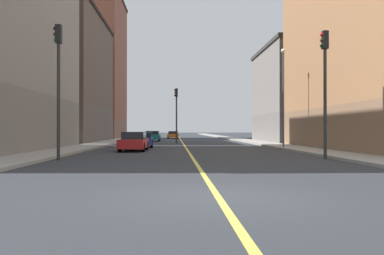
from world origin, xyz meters
TOP-DOWN VIEW (x-y plane):
  - ground_plane at (0.00, 0.00)m, footprint 400.00×400.00m
  - sidewalk_left at (8.28, 49.00)m, footprint 2.58×168.00m
  - sidewalk_right at (-8.28, 49.00)m, footprint 2.58×168.00m
  - lane_center_stripe at (0.00, 49.00)m, footprint 0.16×154.00m
  - building_left_mid at (14.85, 39.31)m, footprint 10.86×15.06m
  - building_right_midblock at (-14.85, 40.33)m, footprint 10.86×19.41m
  - building_right_distant at (-14.85, 59.41)m, footprint 10.86×16.23m
  - traffic_light_left_near at (6.58, 11.26)m, footprint 0.40×0.32m
  - traffic_light_right_near at (-6.61, 11.26)m, footprint 0.40×0.32m
  - traffic_light_median_far at (-0.72, 35.48)m, footprint 0.40×0.32m
  - street_lamp_left_near at (7.59, 23.01)m, footprint 0.36×0.36m
  - car_red at (-3.76, 19.87)m, footprint 1.84×4.50m
  - car_orange at (-1.15, 59.92)m, footprint 1.91×4.39m
  - car_teal at (-3.74, 44.49)m, footprint 1.98×4.53m
  - car_blue at (-3.69, 26.00)m, footprint 2.03×4.18m

SIDE VIEW (x-z plane):
  - ground_plane at x=0.00m, z-range 0.00..0.00m
  - lane_center_stripe at x=0.00m, z-range 0.00..0.01m
  - sidewalk_left at x=8.28m, z-range 0.00..0.15m
  - sidewalk_right at x=-8.28m, z-range 0.00..0.15m
  - car_orange at x=-1.15m, z-range 0.00..1.23m
  - car_blue at x=-3.69m, z-range -0.02..1.25m
  - car_teal at x=-3.74m, z-range -0.01..1.31m
  - car_red at x=-3.76m, z-range -0.01..1.32m
  - traffic_light_median_far at x=-0.72m, z-range 0.88..6.79m
  - traffic_light_left_near at x=6.58m, z-range 0.92..7.35m
  - traffic_light_right_near at x=-6.61m, z-range 0.93..7.52m
  - street_lamp_left_near at x=7.59m, z-range 0.92..8.61m
  - building_left_mid at x=14.85m, z-range 0.01..11.20m
  - building_right_midblock at x=-14.85m, z-range 0.01..15.00m
  - building_right_distant at x=-14.85m, z-range 0.01..23.27m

